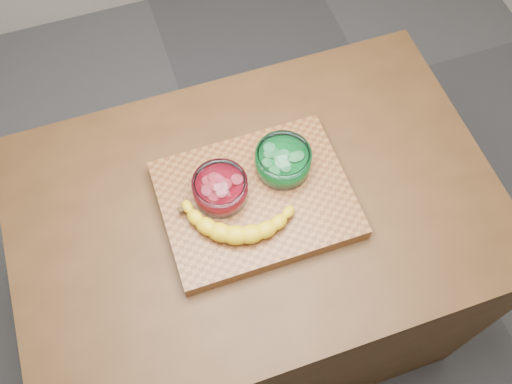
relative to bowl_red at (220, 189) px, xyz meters
name	(u,v)px	position (x,y,z in m)	size (l,w,h in m)	color
ground	(256,310)	(0.08, -0.03, -0.97)	(3.50, 3.50, 0.00)	#4F4F53
counter	(256,268)	(0.08, -0.03, -0.52)	(1.20, 0.80, 0.90)	#472C15
cutting_board	(256,200)	(0.08, -0.03, -0.05)	(0.45, 0.35, 0.04)	brown
bowl_red	(220,189)	(0.00, 0.00, 0.00)	(0.13, 0.13, 0.06)	white
bowl_green	(283,161)	(0.17, 0.02, 0.00)	(0.13, 0.13, 0.06)	white
banana	(239,214)	(0.02, -0.07, -0.01)	(0.28, 0.18, 0.04)	gold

